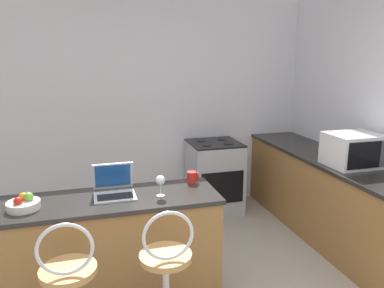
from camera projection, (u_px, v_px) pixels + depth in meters
The scene contains 10 objects.
wall_back at pixel (151, 107), 4.60m from camera, with size 12.00×0.06×2.60m.
breakfast_bar at pixel (113, 252), 2.88m from camera, with size 1.62×0.56×0.88m.
counter_right at pixel (348, 209), 3.69m from camera, with size 0.62×3.29×0.88m.
bar_stool_far at pixel (167, 284), 2.42m from camera, with size 0.40×0.40×1.01m.
laptop at pixel (114, 187), 2.84m from camera, with size 0.31×0.28×0.24m.
microwave at pixel (354, 150), 3.57m from camera, with size 0.49×0.41×0.31m.
stove_range at pixel (214, 177), 4.67m from camera, with size 0.61×0.60×0.89m.
fruit_bowl at pixel (24, 204), 2.58m from camera, with size 0.22×0.22×0.11m.
mug_red at pixel (192, 177), 3.11m from camera, with size 0.10×0.08×0.09m.
wine_glass_tall at pixel (160, 181), 2.80m from camera, with size 0.07×0.07×0.16m.
Camera 1 is at (-0.77, -1.76, 1.92)m, focal length 35.00 mm.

